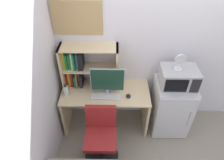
# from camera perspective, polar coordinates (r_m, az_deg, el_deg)

# --- Properties ---
(wall_back) EXTENTS (6.40, 0.04, 2.60)m
(wall_back) POSITION_cam_1_polar(r_m,az_deg,el_deg) (3.23, 21.88, 7.95)
(wall_back) COLOR silver
(wall_back) RESTS_ON ground_plane
(wall_left) EXTENTS (0.04, 4.40, 2.60)m
(wall_left) POSITION_cam_1_polar(r_m,az_deg,el_deg) (2.03, -25.98, -16.25)
(wall_left) COLOR silver
(wall_left) RESTS_ON ground_plane
(desk) EXTENTS (1.32, 0.61, 0.75)m
(desk) POSITION_cam_1_polar(r_m,az_deg,el_deg) (3.25, -1.76, -6.03)
(desk) COLOR beige
(desk) RESTS_ON ground_plane
(hutch_bookshelf) EXTENTS (0.83, 0.28, 0.67)m
(hutch_bookshelf) POSITION_cam_1_polar(r_m,az_deg,el_deg) (3.06, -8.62, 3.89)
(hutch_bookshelf) COLOR beige
(hutch_bookshelf) RESTS_ON desk
(monitor) EXTENTS (0.48, 0.19, 0.47)m
(monitor) POSITION_cam_1_polar(r_m,az_deg,el_deg) (2.88, -1.30, -0.35)
(monitor) COLOR #B7B7BC
(monitor) RESTS_ON desk
(keyboard) EXTENTS (0.43, 0.15, 0.02)m
(keyboard) POSITION_cam_1_polar(r_m,az_deg,el_deg) (3.01, -1.67, -4.57)
(keyboard) COLOR silver
(keyboard) RESTS_ON desk
(computer_mouse) EXTENTS (0.07, 0.09, 0.04)m
(computer_mouse) POSITION_cam_1_polar(r_m,az_deg,el_deg) (3.01, 4.55, -4.47)
(computer_mouse) COLOR black
(computer_mouse) RESTS_ON desk
(water_bottle) EXTENTS (0.08, 0.08, 0.18)m
(water_bottle) POSITION_cam_1_polar(r_m,az_deg,el_deg) (3.07, -12.67, -2.78)
(water_bottle) COLOR silver
(water_bottle) RESTS_ON desk
(mini_fridge) EXTENTS (0.56, 0.57, 0.92)m
(mini_fridge) POSITION_cam_1_polar(r_m,az_deg,el_deg) (3.40, 15.98, -7.15)
(mini_fridge) COLOR silver
(mini_fridge) RESTS_ON ground_plane
(microwave) EXTENTS (0.51, 0.37, 0.28)m
(microwave) POSITION_cam_1_polar(r_m,az_deg,el_deg) (3.01, 17.97, 0.70)
(microwave) COLOR #ADADB2
(microwave) RESTS_ON mini_fridge
(desk_fan) EXTENTS (0.14, 0.11, 0.24)m
(desk_fan) POSITION_cam_1_polar(r_m,az_deg,el_deg) (2.84, 18.37, 4.92)
(desk_fan) COLOR silver
(desk_fan) RESTS_ON microwave
(desk_chair) EXTENTS (0.50, 0.50, 0.88)m
(desk_chair) POSITION_cam_1_polar(r_m,az_deg,el_deg) (2.99, -3.05, -15.73)
(desk_chair) COLOR black
(desk_chair) RESTS_ON ground_plane
(wall_corkboard) EXTENTS (0.66, 0.02, 0.46)m
(wall_corkboard) POSITION_cam_1_polar(r_m,az_deg,el_deg) (2.82, -9.66, 16.53)
(wall_corkboard) COLOR tan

